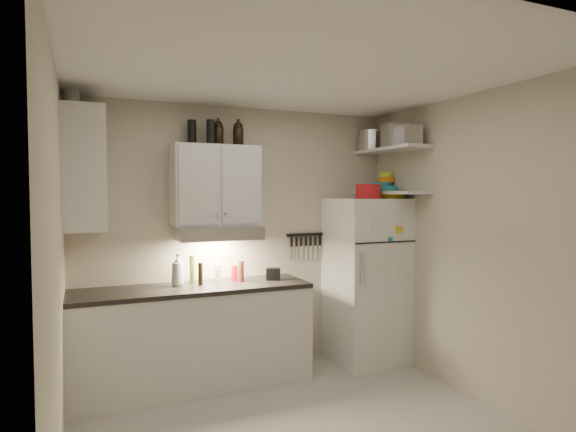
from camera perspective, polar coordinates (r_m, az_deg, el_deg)
name	(u,v)px	position (r m, az deg, el deg)	size (l,w,h in m)	color
ceiling	(306,71)	(3.50, 2.20, 16.85)	(3.20, 3.00, 0.02)	white
back_wall	(241,239)	(4.82, -5.62, -2.71)	(3.20, 0.02, 2.60)	#BEB5A2
left_wall	(54,272)	(3.10, -25.94, -5.99)	(0.02, 3.00, 2.60)	#BEB5A2
right_wall	(478,247)	(4.37, 21.62, -3.45)	(0.02, 3.00, 2.60)	#BEB5A2
base_cabinet	(193,339)	(4.55, -11.14, -14.12)	(2.10, 0.60, 0.88)	silver
countertop	(193,289)	(4.44, -11.19, -8.43)	(2.10, 0.62, 0.04)	black
upper_cabinet	(216,186)	(4.55, -8.58, 3.57)	(0.80, 0.33, 0.75)	silver
side_cabinet	(84,169)	(4.27, -23.06, 5.12)	(0.33, 0.55, 1.00)	silver
range_hood	(218,233)	(4.50, -8.33, -1.96)	(0.76, 0.46, 0.12)	silver
fridge	(366,280)	(5.10, 9.26, -7.54)	(0.70, 0.68, 1.70)	white
shelf_hi	(391,149)	(5.04, 12.15, 7.72)	(0.30, 0.95, 0.03)	silver
shelf_lo	(391,193)	(5.02, 12.10, 2.71)	(0.30, 0.95, 0.03)	silver
knife_strip	(305,235)	(5.06, 2.04, -2.22)	(0.42, 0.02, 0.03)	black
dutch_oven	(368,191)	(4.83, 9.50, 2.88)	(0.25, 0.25, 0.14)	#A01218
book_stack	(389,195)	(5.02, 11.91, 2.48)	(0.19, 0.24, 0.08)	yellow
spice_jar	(365,194)	(5.01, 9.12, 2.57)	(0.05, 0.05, 0.09)	silver
stock_pot	(372,141)	(5.27, 9.97, 8.80)	(0.29, 0.29, 0.21)	silver
tin_a	(395,135)	(4.91, 12.56, 9.31)	(0.22, 0.20, 0.22)	#AAAAAD
tin_b	(410,136)	(4.83, 14.24, 9.21)	(0.19, 0.19, 0.19)	#AAAAAD
bowl_teal	(381,187)	(5.25, 10.95, 3.40)	(0.24, 0.24, 0.10)	teal
bowl_orange	(386,180)	(5.26, 11.55, 4.23)	(0.19, 0.19, 0.06)	orange
bowl_yellow	(386,175)	(5.26, 11.55, 4.80)	(0.15, 0.15, 0.05)	gold
plates	(387,189)	(5.04, 11.67, 3.19)	(0.22, 0.22, 0.05)	teal
growler_a	(218,133)	(4.59, -8.27, 9.73)	(0.10, 0.10, 0.24)	black
growler_b	(238,134)	(4.65, -5.92, 9.66)	(0.10, 0.10, 0.24)	black
thermos_a	(211,132)	(4.52, -9.13, 9.78)	(0.08, 0.08, 0.23)	black
thermos_b	(192,133)	(4.59, -11.32, 9.68)	(0.08, 0.08, 0.23)	black
side_jar	(72,98)	(4.44, -24.26, 12.63)	(0.13, 0.13, 0.17)	silver
soap_bottle	(178,268)	(4.46, -12.95, -6.05)	(0.12, 0.12, 0.32)	silver
pepper_mill	(241,271)	(4.58, -5.64, -6.54)	(0.06, 0.06, 0.20)	brown
oil_bottle	(192,269)	(4.56, -11.27, -6.23)	(0.05, 0.05, 0.26)	#4A741D
vinegar_bottle	(200,274)	(4.46, -10.34, -6.77)	(0.04, 0.04, 0.21)	black
clear_bottle	(218,273)	(4.57, -8.34, -6.74)	(0.06, 0.06, 0.17)	silver
red_jar	(235,273)	(4.64, -6.29, -6.75)	(0.07, 0.07, 0.15)	#A01218
caddy	(273,274)	(4.67, -1.76, -6.88)	(0.13, 0.09, 0.11)	black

